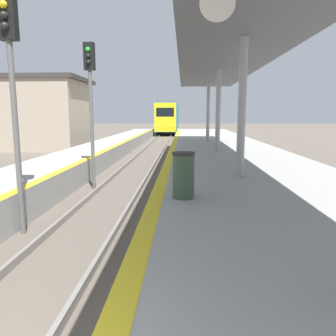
{
  "coord_description": "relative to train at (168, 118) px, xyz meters",
  "views": [
    {
      "loc": [
        2.22,
        -1.05,
        2.62
      ],
      "look_at": [
        1.49,
        14.35,
        0.11
      ],
      "focal_mm": 35.0,
      "sensor_mm": 36.0,
      "label": 1
    }
  ],
  "objects": [
    {
      "name": "train",
      "position": [
        0.0,
        0.0,
        0.0
      ],
      "size": [
        2.68,
        18.14,
        4.32
      ],
      "color": "black",
      "rests_on": "ground"
    },
    {
      "name": "signal_near",
      "position": [
        -1.35,
        -41.78,
        1.28
      ],
      "size": [
        0.36,
        0.31,
        5.01
      ],
      "color": "#595959",
      "rests_on": "ground"
    },
    {
      "name": "signal_mid",
      "position": [
        -0.97,
        -37.27,
        1.28
      ],
      "size": [
        0.36,
        0.31,
        5.01
      ],
      "color": "#595959",
      "rests_on": "ground"
    },
    {
      "name": "station_canopy",
      "position": [
        3.82,
        -36.25,
        2.51
      ],
      "size": [
        3.63,
        25.16,
        4.0
      ],
      "color": "#99999E",
      "rests_on": "platform_right"
    },
    {
      "name": "trash_bin",
      "position": [
        2.22,
        -41.84,
        -0.83
      ],
      "size": [
        0.48,
        0.48,
        0.97
      ],
      "color": "#384C38",
      "rests_on": "platform_right"
    }
  ]
}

